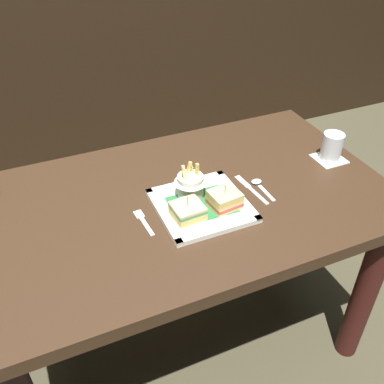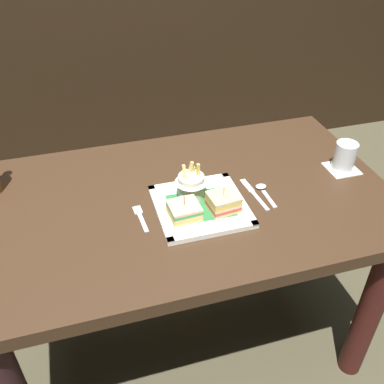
{
  "view_description": "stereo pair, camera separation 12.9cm",
  "coord_description": "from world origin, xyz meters",
  "px_view_note": "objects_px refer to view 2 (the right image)",
  "views": [
    {
      "loc": [
        -0.39,
        -0.98,
        1.54
      ],
      "look_at": [
        0.02,
        -0.03,
        0.76
      ],
      "focal_mm": 40.34,
      "sensor_mm": 36.0,
      "label": 1
    },
    {
      "loc": [
        -0.27,
        -1.02,
        1.54
      ],
      "look_at": [
        0.02,
        -0.03,
        0.76
      ],
      "focal_mm": 40.34,
      "sensor_mm": 36.0,
      "label": 2
    }
  ],
  "objects_px": {
    "fries_cup": "(191,182)",
    "fork": "(140,217)",
    "water_glass": "(344,157)",
    "sandwich_half_left": "(184,210)",
    "spoon": "(263,189)",
    "sandwich_half_right": "(223,202)",
    "square_plate": "(201,206)",
    "dining_table": "(184,228)",
    "knife": "(253,193)"
  },
  "relations": [
    {
      "from": "fries_cup",
      "to": "fork",
      "type": "xyz_separation_m",
      "value": [
        -0.17,
        -0.04,
        -0.06
      ]
    },
    {
      "from": "water_glass",
      "to": "fork",
      "type": "bearing_deg",
      "value": -175.09
    },
    {
      "from": "water_glass",
      "to": "sandwich_half_left",
      "type": "bearing_deg",
      "value": -169.99
    },
    {
      "from": "sandwich_half_left",
      "to": "spoon",
      "type": "relative_size",
      "value": 0.76
    },
    {
      "from": "fries_cup",
      "to": "spoon",
      "type": "xyz_separation_m",
      "value": [
        0.23,
        -0.02,
        -0.06
      ]
    },
    {
      "from": "sandwich_half_right",
      "to": "spoon",
      "type": "height_order",
      "value": "sandwich_half_right"
    },
    {
      "from": "sandwich_half_left",
      "to": "spoon",
      "type": "distance_m",
      "value": 0.28
    },
    {
      "from": "square_plate",
      "to": "sandwich_half_left",
      "type": "bearing_deg",
      "value": -150.81
    },
    {
      "from": "sandwich_half_right",
      "to": "spoon",
      "type": "distance_m",
      "value": 0.17
    },
    {
      "from": "fries_cup",
      "to": "spoon",
      "type": "height_order",
      "value": "fries_cup"
    },
    {
      "from": "fries_cup",
      "to": "water_glass",
      "type": "bearing_deg",
      "value": 1.79
    },
    {
      "from": "fries_cup",
      "to": "sandwich_half_right",
      "type": "bearing_deg",
      "value": -49.61
    },
    {
      "from": "fries_cup",
      "to": "water_glass",
      "type": "xyz_separation_m",
      "value": [
        0.54,
        0.02,
        -0.02
      ]
    },
    {
      "from": "water_glass",
      "to": "dining_table",
      "type": "bearing_deg",
      "value": -179.69
    },
    {
      "from": "knife",
      "to": "spoon",
      "type": "height_order",
      "value": "spoon"
    },
    {
      "from": "square_plate",
      "to": "sandwich_half_right",
      "type": "height_order",
      "value": "sandwich_half_right"
    },
    {
      "from": "dining_table",
      "to": "spoon",
      "type": "bearing_deg",
      "value": -8.64
    },
    {
      "from": "dining_table",
      "to": "water_glass",
      "type": "height_order",
      "value": "water_glass"
    },
    {
      "from": "water_glass",
      "to": "knife",
      "type": "distance_m",
      "value": 0.35
    },
    {
      "from": "fork",
      "to": "spoon",
      "type": "xyz_separation_m",
      "value": [
        0.4,
        0.02,
        0.0
      ]
    },
    {
      "from": "spoon",
      "to": "knife",
      "type": "bearing_deg",
      "value": -174.68
    },
    {
      "from": "fries_cup",
      "to": "sandwich_half_left",
      "type": "bearing_deg",
      "value": -117.76
    },
    {
      "from": "square_plate",
      "to": "sandwich_half_left",
      "type": "xyz_separation_m",
      "value": [
        -0.06,
        -0.03,
        0.02
      ]
    },
    {
      "from": "square_plate",
      "to": "sandwich_half_right",
      "type": "xyz_separation_m",
      "value": [
        0.06,
        -0.03,
        0.03
      ]
    },
    {
      "from": "fork",
      "to": "knife",
      "type": "height_order",
      "value": "same"
    },
    {
      "from": "water_glass",
      "to": "spoon",
      "type": "height_order",
      "value": "water_glass"
    },
    {
      "from": "knife",
      "to": "sandwich_half_left",
      "type": "bearing_deg",
      "value": -166.31
    },
    {
      "from": "sandwich_half_left",
      "to": "fries_cup",
      "type": "relative_size",
      "value": 0.78
    },
    {
      "from": "fries_cup",
      "to": "fork",
      "type": "distance_m",
      "value": 0.18
    },
    {
      "from": "water_glass",
      "to": "spoon",
      "type": "relative_size",
      "value": 0.8
    },
    {
      "from": "dining_table",
      "to": "sandwich_half_right",
      "type": "xyz_separation_m",
      "value": [
        0.09,
        -0.1,
        0.17
      ]
    },
    {
      "from": "sandwich_half_left",
      "to": "fries_cup",
      "type": "height_order",
      "value": "fries_cup"
    },
    {
      "from": "sandwich_half_right",
      "to": "fries_cup",
      "type": "height_order",
      "value": "fries_cup"
    },
    {
      "from": "fork",
      "to": "knife",
      "type": "bearing_deg",
      "value": 2.58
    },
    {
      "from": "sandwich_half_right",
      "to": "fries_cup",
      "type": "bearing_deg",
      "value": 130.39
    },
    {
      "from": "water_glass",
      "to": "knife",
      "type": "xyz_separation_m",
      "value": [
        -0.34,
        -0.04,
        -0.04
      ]
    },
    {
      "from": "square_plate",
      "to": "fries_cup",
      "type": "relative_size",
      "value": 2.27
    },
    {
      "from": "sandwich_half_right",
      "to": "knife",
      "type": "relative_size",
      "value": 0.55
    },
    {
      "from": "square_plate",
      "to": "spoon",
      "type": "height_order",
      "value": "square_plate"
    },
    {
      "from": "knife",
      "to": "sandwich_half_right",
      "type": "bearing_deg",
      "value": -154.38
    },
    {
      "from": "dining_table",
      "to": "fork",
      "type": "distance_m",
      "value": 0.21
    },
    {
      "from": "spoon",
      "to": "dining_table",
      "type": "bearing_deg",
      "value": 171.36
    },
    {
      "from": "square_plate",
      "to": "sandwich_half_left",
      "type": "relative_size",
      "value": 2.93
    },
    {
      "from": "water_glass",
      "to": "spoon",
      "type": "xyz_separation_m",
      "value": [
        -0.31,
        -0.04,
        -0.04
      ]
    },
    {
      "from": "square_plate",
      "to": "sandwich_half_right",
      "type": "bearing_deg",
      "value": -29.19
    },
    {
      "from": "dining_table",
      "to": "fork",
      "type": "xyz_separation_m",
      "value": [
        -0.15,
        -0.06,
        0.13
      ]
    },
    {
      "from": "square_plate",
      "to": "knife",
      "type": "xyz_separation_m",
      "value": [
        0.18,
        0.03,
        -0.0
      ]
    },
    {
      "from": "sandwich_half_right",
      "to": "spoon",
      "type": "xyz_separation_m",
      "value": [
        0.16,
        0.06,
        -0.03
      ]
    },
    {
      "from": "dining_table",
      "to": "square_plate",
      "type": "xyz_separation_m",
      "value": [
        0.03,
        -0.07,
        0.14
      ]
    },
    {
      "from": "dining_table",
      "to": "fries_cup",
      "type": "relative_size",
      "value": 11.13
    }
  ]
}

